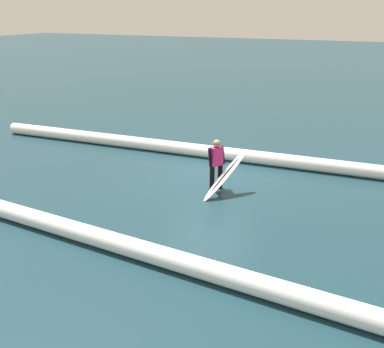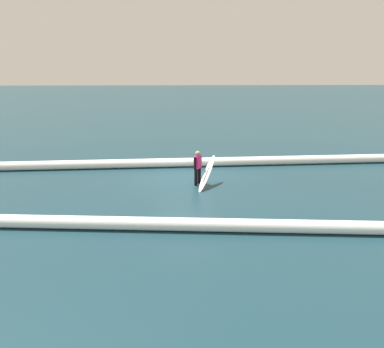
% 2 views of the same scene
% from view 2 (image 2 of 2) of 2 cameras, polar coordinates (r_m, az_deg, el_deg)
% --- Properties ---
extents(ground_plane, '(132.31, 132.31, 0.00)m').
position_cam_2_polar(ground_plane, '(15.03, -1.54, -0.73)').
color(ground_plane, '#193741').
extents(surfer, '(0.35, 0.59, 1.47)m').
position_cam_2_polar(surfer, '(14.02, 0.98, 1.40)').
color(surfer, black).
rests_on(surfer, ground_plane).
extents(surfboard, '(0.96, 1.55, 1.20)m').
position_cam_2_polar(surfboard, '(13.88, 2.56, 0.14)').
color(surfboard, white).
rests_on(surfboard, ground_plane).
extents(wave_crest_foreground, '(20.98, 1.44, 0.44)m').
position_cam_2_polar(wave_crest_foreground, '(16.76, 2.55, 2.08)').
color(wave_crest_foreground, white).
rests_on(wave_crest_foreground, ground_plane).
extents(wave_crest_midground, '(20.69, 1.82, 0.42)m').
position_cam_2_polar(wave_crest_midground, '(10.42, -2.75, -8.56)').
color(wave_crest_midground, white).
rests_on(wave_crest_midground, ground_plane).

